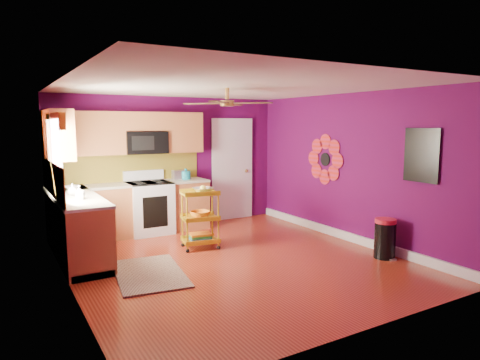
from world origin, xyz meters
TOP-DOWN VIEW (x-y plane):
  - ground at (0.00, 0.00)m, footprint 5.00×5.00m
  - room_envelope at (0.03, 0.00)m, footprint 4.54×5.04m
  - lower_cabinets at (-1.35, 1.82)m, footprint 2.81×2.31m
  - electric_range at (-0.55, 2.17)m, footprint 0.76×0.66m
  - upper_cabinetry at (-1.24, 2.17)m, footprint 2.80×2.30m
  - left_window at (-2.22, 1.05)m, footprint 0.08×1.35m
  - panel_door at (1.35, 2.47)m, footprint 0.95×0.11m
  - right_wall_art at (2.23, -0.34)m, footprint 0.04×2.74m
  - ceiling_fan at (0.00, 0.20)m, footprint 1.01×1.01m
  - shag_rug at (-1.27, 0.07)m, footprint 1.04×1.50m
  - rolling_cart at (-0.15, 0.82)m, footprint 0.63×0.51m
  - trash_can at (1.99, -1.02)m, footprint 0.37×0.38m
  - teal_kettle at (0.19, 2.19)m, footprint 0.18×0.18m
  - toaster at (0.06, 2.24)m, footprint 0.22×0.15m
  - soap_bottle_a at (-1.96, 0.92)m, footprint 0.09×0.09m
  - soap_bottle_b at (-1.98, 1.36)m, footprint 0.13×0.13m
  - counter_dish at (-1.89, 1.93)m, footprint 0.25×0.25m
  - counter_cup at (-1.93, 1.01)m, footprint 0.13×0.13m

SIDE VIEW (x-z plane):
  - ground at x=0.00m, z-range 0.00..0.00m
  - shag_rug at x=-1.27m, z-range 0.00..0.02m
  - trash_can at x=1.99m, z-range 0.00..0.59m
  - lower_cabinets at x=-1.35m, z-range -0.04..0.90m
  - electric_range at x=-0.55m, z-range -0.08..1.05m
  - rolling_cart at x=-0.15m, z-range 0.01..1.04m
  - counter_dish at x=-1.89m, z-range 0.94..1.00m
  - counter_cup at x=-1.93m, z-range 0.94..1.05m
  - teal_kettle at x=0.19m, z-range 0.92..1.13m
  - panel_door at x=1.35m, z-range -0.05..2.10m
  - soap_bottle_b at x=-1.98m, z-range 0.94..1.11m
  - toaster at x=0.06m, z-range 0.94..1.12m
  - soap_bottle_a at x=-1.96m, z-range 0.94..1.14m
  - right_wall_art at x=2.23m, z-range 0.92..1.96m
  - room_envelope at x=0.03m, z-range 0.37..2.89m
  - left_window at x=-2.22m, z-range 1.20..2.28m
  - upper_cabinetry at x=-1.24m, z-range 1.17..2.43m
  - ceiling_fan at x=0.00m, z-range 2.16..2.42m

